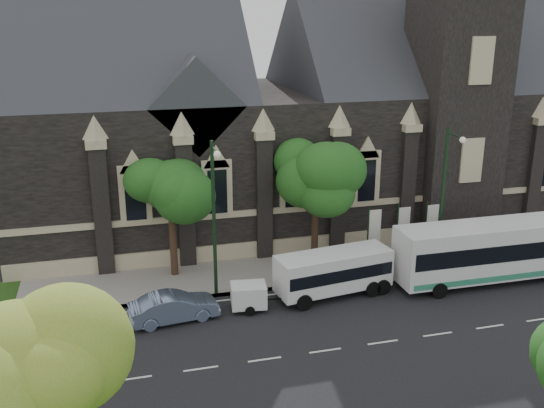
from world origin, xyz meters
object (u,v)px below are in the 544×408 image
object	(u,v)px
banner_flag_right	(430,224)
tour_coach	(497,250)
banner_flag_left	(372,230)
box_trailer	(249,295)
street_lamp_near	(445,192)
tree_walk_right	(318,174)
car_far_red	(83,316)
sedan	(174,307)
tree_walk_left	(173,185)
tree_park_near	(28,369)
banner_flag_center	(401,227)
street_lamp_mid	(214,211)
shuttle_bus	(334,271)

from	to	relation	value
banner_flag_right	tour_coach	distance (m)	4.65
banner_flag_left	box_trailer	bearing A→B (deg)	-156.25
street_lamp_near	box_trailer	distance (m)	13.45
tree_walk_right	car_far_red	world-z (taller)	tree_walk_right
sedan	tree_walk_left	bearing A→B (deg)	-15.36
tree_walk_right	box_trailer	bearing A→B (deg)	-135.93
tree_park_near	banner_flag_center	world-z (taller)	tree_park_near
banner_flag_center	banner_flag_right	world-z (taller)	same
tree_walk_right	tree_walk_left	xyz separation A→B (m)	(-9.01, -0.01, -0.08)
banner_flag_left	tour_coach	world-z (taller)	banner_flag_left
tree_walk_right	tour_coach	xyz separation A→B (m)	(9.33, -5.76, -3.84)
street_lamp_mid	tree_walk_left	bearing A→B (deg)	116.47
banner_flag_left	car_far_red	bearing A→B (deg)	-168.36
car_far_red	banner_flag_center	bearing A→B (deg)	-71.86
street_lamp_near	street_lamp_mid	xyz separation A→B (m)	(-14.00, 0.00, 0.00)
tree_walk_right	street_lamp_near	size ratio (longest dim) A/B	0.87
tree_walk_left	tree_park_near	bearing A→B (deg)	-107.05
street_lamp_mid	tree_park_near	bearing A→B (deg)	-116.10
street_lamp_mid	banner_flag_right	distance (m)	14.67
banner_flag_right	tree_park_near	bearing A→B (deg)	-141.14
tree_walk_right	shuttle_bus	distance (m)	6.74
street_lamp_near	street_lamp_mid	bearing A→B (deg)	180.00
tree_walk_right	sedan	bearing A→B (deg)	-149.48
tree_park_near	street_lamp_near	xyz separation A→B (m)	(21.77, 15.86, -1.30)
tree_walk_right	banner_flag_left	bearing A→B (deg)	-29.10
street_lamp_near	banner_flag_right	xyz separation A→B (m)	(0.29, 1.91, -2.73)
tree_walk_left	tour_coach	size ratio (longest dim) A/B	0.61
tree_park_near	box_trailer	world-z (taller)	tree_park_near
banner_flag_right	shuttle_bus	distance (m)	8.56
banner_flag_left	box_trailer	world-z (taller)	banner_flag_left
street_lamp_mid	banner_flag_left	xyz separation A→B (m)	(10.29, 1.91, -2.73)
street_lamp_near	box_trailer	xyz separation A→B (m)	(-12.59, -2.00, -4.28)
street_lamp_near	car_far_red	distance (m)	21.80
street_lamp_mid	car_far_red	bearing A→B (deg)	-166.76
banner_flag_center	box_trailer	world-z (taller)	banner_flag_center
tree_walk_left	banner_flag_center	xyz separation A→B (m)	(14.08, -1.70, -3.35)
tree_walk_right	sedan	world-z (taller)	tree_walk_right
street_lamp_mid	shuttle_bus	xyz separation A→B (m)	(6.49, -1.50, -3.62)
tree_walk_left	tour_coach	distance (m)	19.58
banner_flag_right	sedan	world-z (taller)	banner_flag_right
car_far_red	street_lamp_mid	bearing A→B (deg)	-69.10
street_lamp_mid	banner_flag_right	size ratio (longest dim) A/B	2.25
tree_park_near	box_trailer	distance (m)	17.54
tree_walk_right	tour_coach	bearing A→B (deg)	-31.71
tree_walk_right	street_lamp_mid	bearing A→B (deg)	-153.35
box_trailer	shuttle_bus	bearing A→B (deg)	12.76
tree_park_near	banner_flag_center	size ratio (longest dim) A/B	2.14
tree_park_near	street_lamp_mid	xyz separation A→B (m)	(7.77, 15.86, -1.30)
box_trailer	sedan	xyz separation A→B (m)	(-4.05, -0.19, -0.06)
banner_flag_center	shuttle_bus	distance (m)	6.79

